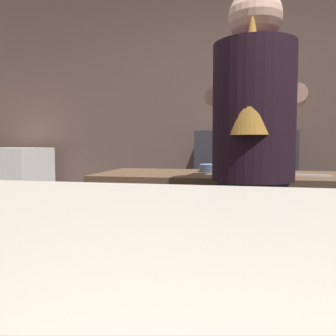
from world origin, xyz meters
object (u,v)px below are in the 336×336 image
mixing_bowl (213,168)px  bottle_soy (224,123)px  bottle_vinegar (284,122)px  chefs_knife (306,175)px  bartender (252,166)px  mini_fridge (15,202)px

mixing_bowl → bottle_soy: 1.13m
bottle_vinegar → chefs_knife: bearing=-91.1°
mixing_bowl → bottle_soy: size_ratio=0.86×
bartender → bottle_soy: 1.67m
bottle_soy → mixing_bowl: bearing=-90.3°
bartender → bottle_soy: bearing=14.4°
mixing_bowl → bottle_soy: bottle_soy is taller
bartender → bottle_soy: size_ratio=9.03×
chefs_knife → bartender: bearing=-116.7°
bartender → chefs_knife: bearing=-27.4°
bartender → chefs_knife: 0.50m
chefs_knife → bottle_soy: bearing=119.5°
mixing_bowl → bottle_vinegar: 1.31m
bottle_vinegar → bottle_soy: 0.52m
mixing_bowl → bottle_vinegar: bearing=65.9°
chefs_knife → bottle_vinegar: bottle_vinegar is taller
mini_fridge → chefs_knife: 2.75m
mixing_bowl → bottle_soy: bearing=89.7°
bartender → bottle_vinegar: size_ratio=8.84×
mini_fridge → bottle_vinegar: (2.52, 0.23, 0.75)m
mini_fridge → bartender: bearing=-33.9°
mini_fridge → bottle_soy: bearing=4.2°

